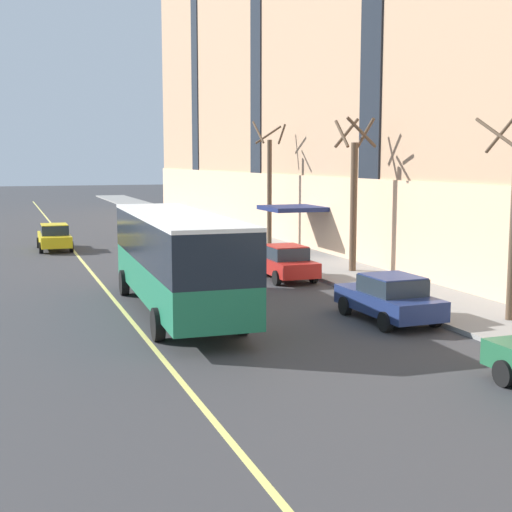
% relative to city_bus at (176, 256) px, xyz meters
% --- Properties ---
extents(ground_plane, '(260.00, 260.00, 0.00)m').
position_rel_city_bus_xyz_m(ground_plane, '(0.99, -0.75, -2.04)').
color(ground_plane, '#38383A').
extents(sidewalk, '(4.03, 160.00, 0.15)m').
position_rel_city_bus_xyz_m(sidewalk, '(9.54, 2.25, -1.97)').
color(sidewalk, gray).
rests_on(sidewalk, ground).
extents(city_bus, '(3.17, 11.86, 3.50)m').
position_rel_city_bus_xyz_m(city_bus, '(0.00, 0.00, 0.00)').
color(city_bus, '#1E704C').
rests_on(city_bus, ground).
extents(parked_car_champagne_0, '(2.06, 4.48, 1.56)m').
position_rel_city_bus_xyz_m(parked_car_champagne_0, '(6.44, 25.51, -1.26)').
color(parked_car_champagne_0, '#BCAD89').
rests_on(parked_car_champagne_0, ground).
extents(parked_car_red_1, '(1.93, 4.32, 1.56)m').
position_rel_city_bus_xyz_m(parked_car_red_1, '(6.19, 5.38, -1.26)').
color(parked_car_red_1, '#B21E19').
rests_on(parked_car_red_1, ground).
extents(parked_car_navy_4, '(2.06, 4.60, 1.56)m').
position_rel_city_bus_xyz_m(parked_car_navy_4, '(6.32, 13.83, -1.26)').
color(parked_car_navy_4, navy).
rests_on(parked_car_navy_4, ground).
extents(parked_car_navy_5, '(2.11, 4.29, 1.56)m').
position_rel_city_bus_xyz_m(parked_car_navy_5, '(6.36, -3.49, -1.26)').
color(parked_car_navy_5, navy).
rests_on(parked_car_navy_5, ground).
extents(taxi_cab, '(1.92, 4.43, 1.56)m').
position_rel_city_bus_xyz_m(taxi_cab, '(-2.72, 19.72, -1.26)').
color(taxi_cab, yellow).
rests_on(taxi_cab, ground).
extents(street_tree_far_uptown, '(1.56, 1.62, 7.11)m').
position_rel_city_bus_xyz_m(street_tree_far_uptown, '(9.82, 5.82, 1.76)').
color(street_tree_far_uptown, brown).
rests_on(street_tree_far_uptown, sidewalk).
extents(street_tree_far_downtown, '(1.89, 1.92, 7.50)m').
position_rel_city_bus_xyz_m(street_tree_far_downtown, '(9.83, 16.87, 1.84)').
color(street_tree_far_downtown, brown).
rests_on(street_tree_far_downtown, sidewalk).
extents(lane_centerline, '(0.16, 140.00, 0.01)m').
position_rel_city_bus_xyz_m(lane_centerline, '(-1.70, 2.25, -2.04)').
color(lane_centerline, '#E0D66B').
rests_on(lane_centerline, ground).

